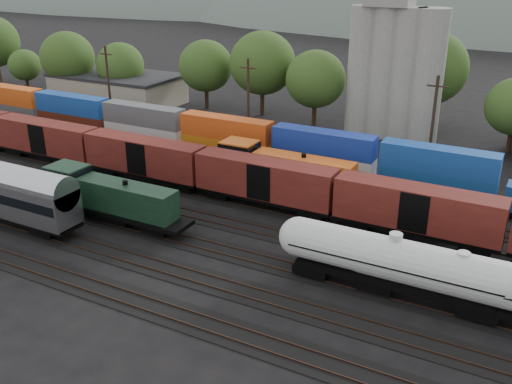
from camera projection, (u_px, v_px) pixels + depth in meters
The scene contains 12 objects.
ground at pixel (248, 228), 54.70m from camera, with size 600.00×600.00×0.00m, color black.
tracks at pixel (248, 228), 54.68m from camera, with size 180.00×33.20×0.20m.
green_locomotive at pixel (102, 195), 55.44m from camera, with size 17.60×3.11×4.66m.
tank_car_a at pixel (393, 261), 42.89m from camera, with size 18.83×3.37×4.93m.
tank_car_b at pixel (460, 279), 40.86m from camera, with size 17.55×3.14×4.60m.
orange_locomotive at pixel (277, 167), 62.65m from camera, with size 18.79×3.13×4.70m.
boxcar_string at pixel (265, 180), 57.92m from camera, with size 169.00×2.90×4.20m.
container_wall at pixel (268, 149), 68.23m from camera, with size 161.23×2.60×5.80m.
grain_silo at pixel (394, 58), 78.34m from camera, with size 13.40×5.00×29.00m.
industrial_sheds at pixel (411, 123), 79.61m from camera, with size 119.38×17.26×5.10m.
tree_band at pixel (392, 80), 81.07m from camera, with size 164.98×21.58×14.49m.
utility_poles at pixel (333, 114), 70.27m from camera, with size 122.20×0.36×12.00m.
Camera 1 is at (23.76, -43.09, 24.15)m, focal length 40.00 mm.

